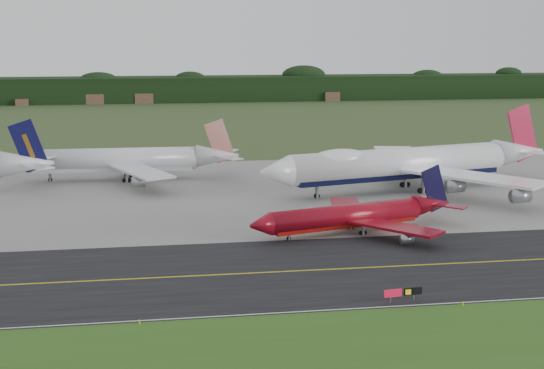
{
  "coord_description": "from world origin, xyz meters",
  "views": [
    {
      "loc": [
        -29.53,
        -102.53,
        32.03
      ],
      "look_at": [
        -10.01,
        22.0,
        7.12
      ],
      "focal_mm": 50.0,
      "sensor_mm": 36.0,
      "label": 1
    }
  ],
  "objects_px": {
    "jet_ba_747": "(409,163)",
    "jet_star_tail": "(126,160)",
    "jet_red_737": "(356,215)",
    "taxiway_sign": "(403,292)"
  },
  "relations": [
    {
      "from": "jet_ba_747",
      "to": "jet_star_tail",
      "type": "distance_m",
      "value": 62.4
    },
    {
      "from": "jet_ba_747",
      "to": "jet_star_tail",
      "type": "relative_size",
      "value": 1.32
    },
    {
      "from": "jet_ba_747",
      "to": "jet_red_737",
      "type": "height_order",
      "value": "jet_ba_747"
    },
    {
      "from": "jet_red_737",
      "to": "taxiway_sign",
      "type": "height_order",
      "value": "jet_red_737"
    },
    {
      "from": "jet_star_tail",
      "to": "taxiway_sign",
      "type": "height_order",
      "value": "jet_star_tail"
    },
    {
      "from": "jet_star_tail",
      "to": "taxiway_sign",
      "type": "distance_m",
      "value": 93.07
    },
    {
      "from": "jet_red_737",
      "to": "jet_star_tail",
      "type": "bearing_deg",
      "value": 126.69
    },
    {
      "from": "jet_red_737",
      "to": "jet_star_tail",
      "type": "xyz_separation_m",
      "value": [
        -39.07,
        52.44,
        1.69
      ]
    },
    {
      "from": "taxiway_sign",
      "to": "jet_ba_747",
      "type": "bearing_deg",
      "value": 70.6
    },
    {
      "from": "jet_red_737",
      "to": "taxiway_sign",
      "type": "xyz_separation_m",
      "value": [
        -3.15,
        -33.35,
        -1.65
      ]
    }
  ]
}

